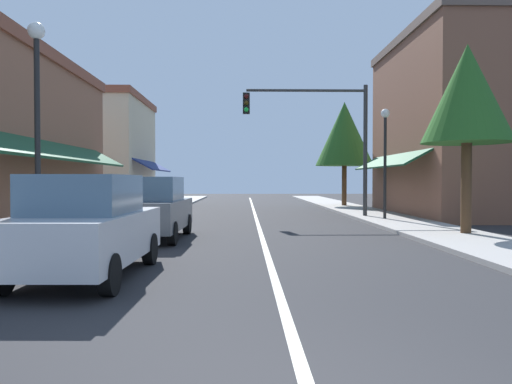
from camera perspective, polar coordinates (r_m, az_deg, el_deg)
ground_plane at (r=21.39m, az=0.05°, el=-3.14°), size 80.00×80.00×0.00m
sidewalk_left at (r=21.95m, az=-14.47°, el=-2.91°), size 2.60×56.00×0.12m
sidewalk_right at (r=22.20m, az=14.41°, el=-2.86°), size 2.60×56.00×0.12m
lane_center_stripe at (r=21.39m, az=0.05°, el=-3.13°), size 0.14×52.00×0.01m
storefront_right_block at (r=25.47m, az=21.81°, el=7.06°), size 6.55×10.20×8.50m
storefront_far_left at (r=32.45m, az=-16.26°, el=4.39°), size 5.43×8.20×6.84m
parked_car_nearest_left at (r=9.03m, az=-18.84°, el=-3.79°), size 1.87×4.14×1.77m
parked_car_second_left at (r=14.41m, az=-11.75°, el=-1.85°), size 1.86×4.14×1.77m
traffic_signal_mast_arm at (r=22.16m, az=7.68°, el=7.40°), size 5.47×0.50×5.85m
street_lamp_left_near at (r=11.81m, az=-23.73°, el=9.51°), size 0.36×0.36×5.05m
street_lamp_right_mid at (r=20.91m, az=14.54°, el=5.20°), size 0.36×0.36×4.56m
tree_right_near at (r=16.14m, az=22.98°, el=10.20°), size 2.64×2.64×5.68m
tree_right_far at (r=31.48m, az=10.07°, el=6.54°), size 3.57×3.57×6.51m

